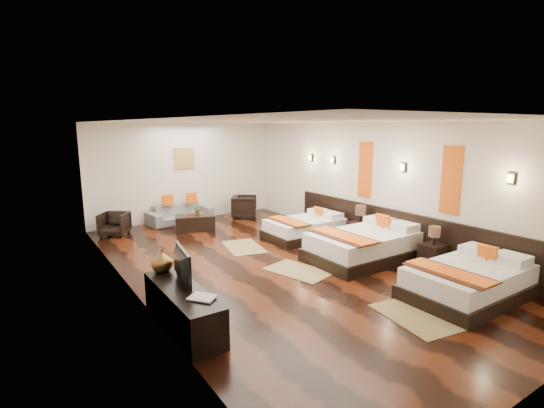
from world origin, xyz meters
TOP-DOWN VIEW (x-y plane):
  - floor at (0.00, 0.00)m, footprint 5.50×9.50m
  - ceiling at (0.00, 0.00)m, footprint 5.50×9.50m
  - back_wall at (0.00, 4.75)m, footprint 5.50×0.01m
  - left_wall at (-2.75, 0.00)m, footprint 0.01×9.50m
  - right_wall at (2.75, 0.00)m, footprint 0.01×9.50m
  - headboard_panel at (2.71, -0.80)m, footprint 0.08×6.60m
  - bed_near at (1.70, -3.02)m, footprint 2.09×1.31m
  - bed_mid at (1.70, -0.77)m, footprint 2.32×1.46m
  - bed_far at (1.69, 1.21)m, footprint 1.90×1.19m
  - nightstand_a at (2.44, -1.83)m, footprint 0.41×0.41m
  - nightstand_b at (2.44, 0.12)m, footprint 0.46×0.46m
  - jute_mat_near at (0.39, -3.01)m, footprint 0.92×1.30m
  - jute_mat_mid at (0.12, -0.58)m, footprint 1.04×1.36m
  - jute_mat_far at (0.01, 1.34)m, footprint 0.99×1.33m
  - tv_console at (-2.50, -1.42)m, footprint 0.50×1.80m
  - tv at (-2.45, -1.14)m, footprint 0.24×0.83m
  - book at (-2.50, -1.95)m, footprint 0.39×0.41m
  - figurine at (-2.50, -0.62)m, footprint 0.43×0.43m
  - sofa at (-0.30, 4.41)m, footprint 1.92×0.96m
  - armchair_left at (-2.19, 3.99)m, footprint 0.90×0.90m
  - armchair_right at (1.53, 3.96)m, footprint 1.00×1.00m
  - coffee_table at (-0.30, 3.36)m, footprint 1.11×0.79m
  - table_plant at (-0.18, 3.43)m, footprint 0.27×0.25m
  - orange_panel_a at (2.73, -1.90)m, footprint 0.04×0.40m
  - orange_panel_b at (2.73, 0.30)m, footprint 0.04×0.40m
  - sconce_near at (2.70, -3.00)m, footprint 0.07×0.12m
  - sconce_mid at (2.70, -0.80)m, footprint 0.07×0.12m
  - sconce_far at (2.70, 1.40)m, footprint 0.07×0.12m
  - sconce_lounge at (2.70, 2.30)m, footprint 0.07×0.12m
  - gold_artwork at (0.00, 4.73)m, footprint 0.60×0.04m

SIDE VIEW (x-z plane):
  - floor at x=0.00m, z-range -0.01..0.01m
  - jute_mat_near at x=0.39m, z-range 0.00..0.01m
  - jute_mat_mid at x=0.12m, z-range 0.00..0.01m
  - jute_mat_far at x=0.01m, z-range 0.00..0.01m
  - coffee_table at x=-0.30m, z-range 0.00..0.40m
  - bed_far at x=1.69m, z-range -0.11..0.61m
  - sofa at x=-0.30m, z-range 0.00..0.54m
  - bed_near at x=1.70m, z-range -0.13..0.67m
  - tv_console at x=-2.50m, z-range 0.00..0.55m
  - nightstand_a at x=2.44m, z-range -0.12..0.69m
  - armchair_left at x=-2.19m, z-range 0.00..0.59m
  - bed_mid at x=1.70m, z-range -0.14..0.75m
  - nightstand_b at x=2.44m, z-range -0.13..0.77m
  - armchair_right at x=1.53m, z-range 0.00..0.67m
  - headboard_panel at x=2.71m, z-range 0.00..0.90m
  - table_plant at x=-0.18m, z-range 0.40..0.65m
  - book at x=-2.50m, z-range 0.55..0.58m
  - figurine at x=-2.50m, z-range 0.55..0.90m
  - tv at x=-2.45m, z-range 0.55..1.03m
  - back_wall at x=0.00m, z-range 0.00..2.80m
  - left_wall at x=-2.75m, z-range 0.00..2.80m
  - right_wall at x=2.75m, z-range 0.00..2.80m
  - orange_panel_a at x=2.73m, z-range 1.05..2.35m
  - orange_panel_b at x=2.73m, z-range 1.05..2.35m
  - gold_artwork at x=0.00m, z-range 1.50..2.10m
  - sconce_near at x=2.70m, z-range 1.76..1.94m
  - sconce_mid at x=2.70m, z-range 1.76..1.94m
  - sconce_far at x=2.70m, z-range 1.76..1.94m
  - sconce_lounge at x=2.70m, z-range 1.76..1.94m
  - ceiling at x=0.00m, z-range 2.79..2.80m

